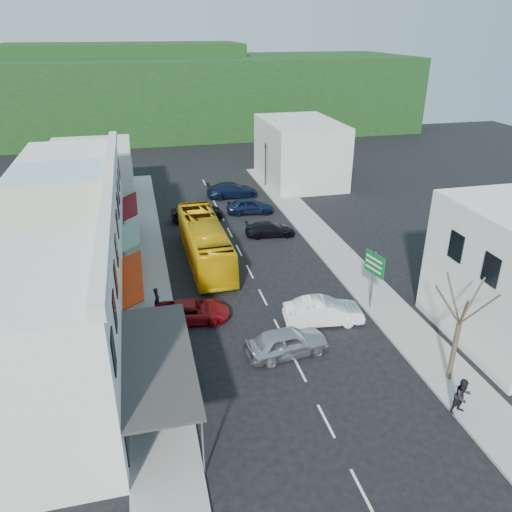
{
  "coord_description": "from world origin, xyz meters",
  "views": [
    {
      "loc": [
        -7.4,
        -24.65,
        16.88
      ],
      "look_at": [
        0.0,
        6.0,
        2.2
      ],
      "focal_mm": 35.0,
      "sensor_mm": 36.0,
      "label": 1
    }
  ],
  "objects_px": {
    "direction_sign": "(373,281)",
    "traffic_signal": "(265,165)",
    "street_tree": "(459,324)",
    "pedestrian_right": "(462,398)",
    "car_silver": "(287,344)",
    "bus": "(205,243)",
    "car_white": "(323,313)",
    "car_red": "(192,310)",
    "pedestrian_left": "(157,299)"
  },
  "relations": [
    {
      "from": "car_white",
      "to": "street_tree",
      "type": "xyz_separation_m",
      "value": [
        4.41,
        -6.77,
        2.79
      ]
    },
    {
      "from": "pedestrian_left",
      "to": "traffic_signal",
      "type": "relative_size",
      "value": 0.34
    },
    {
      "from": "car_silver",
      "to": "car_red",
      "type": "bearing_deg",
      "value": 37.25
    },
    {
      "from": "car_white",
      "to": "direction_sign",
      "type": "distance_m",
      "value": 3.9
    },
    {
      "from": "traffic_signal",
      "to": "car_red",
      "type": "bearing_deg",
      "value": 70.72
    },
    {
      "from": "bus",
      "to": "car_silver",
      "type": "height_order",
      "value": "bus"
    },
    {
      "from": "bus",
      "to": "street_tree",
      "type": "relative_size",
      "value": 1.66
    },
    {
      "from": "direction_sign",
      "to": "car_red",
      "type": "bearing_deg",
      "value": 160.79
    },
    {
      "from": "bus",
      "to": "pedestrian_right",
      "type": "xyz_separation_m",
      "value": [
        9.26,
        -19.73,
        -0.55
      ]
    },
    {
      "from": "car_silver",
      "to": "car_white",
      "type": "distance_m",
      "value": 4.07
    },
    {
      "from": "bus",
      "to": "car_silver",
      "type": "relative_size",
      "value": 2.64
    },
    {
      "from": "pedestrian_right",
      "to": "direction_sign",
      "type": "bearing_deg",
      "value": 81.1
    },
    {
      "from": "car_silver",
      "to": "pedestrian_left",
      "type": "xyz_separation_m",
      "value": [
        -6.76,
        6.27,
        0.3
      ]
    },
    {
      "from": "bus",
      "to": "car_white",
      "type": "height_order",
      "value": "bus"
    },
    {
      "from": "car_silver",
      "to": "pedestrian_left",
      "type": "bearing_deg",
      "value": 39.99
    },
    {
      "from": "direction_sign",
      "to": "bus",
      "type": "bearing_deg",
      "value": 121.43
    },
    {
      "from": "direction_sign",
      "to": "traffic_signal",
      "type": "xyz_separation_m",
      "value": [
        0.2,
        27.97,
        0.45
      ]
    },
    {
      "from": "bus",
      "to": "street_tree",
      "type": "bearing_deg",
      "value": -60.71
    },
    {
      "from": "car_white",
      "to": "street_tree",
      "type": "bearing_deg",
      "value": -140.45
    },
    {
      "from": "car_white",
      "to": "street_tree",
      "type": "relative_size",
      "value": 0.63
    },
    {
      "from": "car_white",
      "to": "car_red",
      "type": "relative_size",
      "value": 0.96
    },
    {
      "from": "car_silver",
      "to": "car_red",
      "type": "relative_size",
      "value": 0.96
    },
    {
      "from": "car_red",
      "to": "pedestrian_right",
      "type": "height_order",
      "value": "pedestrian_right"
    },
    {
      "from": "car_white",
      "to": "traffic_signal",
      "type": "height_order",
      "value": "traffic_signal"
    },
    {
      "from": "car_white",
      "to": "direction_sign",
      "type": "xyz_separation_m",
      "value": [
        3.56,
        0.82,
        1.35
      ]
    },
    {
      "from": "direction_sign",
      "to": "traffic_signal",
      "type": "height_order",
      "value": "traffic_signal"
    },
    {
      "from": "bus",
      "to": "car_red",
      "type": "height_order",
      "value": "bus"
    },
    {
      "from": "traffic_signal",
      "to": "street_tree",
      "type": "bearing_deg",
      "value": 95.34
    },
    {
      "from": "bus",
      "to": "pedestrian_left",
      "type": "distance_m",
      "value": 8.07
    },
    {
      "from": "car_red",
      "to": "direction_sign",
      "type": "relative_size",
      "value": 1.12
    },
    {
      "from": "street_tree",
      "to": "pedestrian_right",
      "type": "bearing_deg",
      "value": -111.91
    },
    {
      "from": "pedestrian_right",
      "to": "car_silver",
      "type": "bearing_deg",
      "value": 126.97
    },
    {
      "from": "bus",
      "to": "pedestrian_right",
      "type": "relative_size",
      "value": 6.82
    },
    {
      "from": "direction_sign",
      "to": "traffic_signal",
      "type": "distance_m",
      "value": 27.97
    },
    {
      "from": "car_silver",
      "to": "direction_sign",
      "type": "height_order",
      "value": "direction_sign"
    },
    {
      "from": "bus",
      "to": "pedestrian_right",
      "type": "distance_m",
      "value": 21.8
    },
    {
      "from": "car_white",
      "to": "direction_sign",
      "type": "relative_size",
      "value": 1.07
    },
    {
      "from": "bus",
      "to": "street_tree",
      "type": "height_order",
      "value": "street_tree"
    },
    {
      "from": "car_white",
      "to": "car_red",
      "type": "distance_m",
      "value": 8.14
    },
    {
      "from": "car_white",
      "to": "car_red",
      "type": "height_order",
      "value": "same"
    },
    {
      "from": "pedestrian_left",
      "to": "street_tree",
      "type": "height_order",
      "value": "street_tree"
    },
    {
      "from": "pedestrian_left",
      "to": "pedestrian_right",
      "type": "xyz_separation_m",
      "value": [
        13.36,
        -12.79,
        0.0
      ]
    },
    {
      "from": "bus",
      "to": "car_red",
      "type": "xyz_separation_m",
      "value": [
        -2.04,
        -8.4,
        -0.85
      ]
    },
    {
      "from": "car_silver",
      "to": "direction_sign",
      "type": "distance_m",
      "value": 7.64
    },
    {
      "from": "car_red",
      "to": "traffic_signal",
      "type": "bearing_deg",
      "value": -17.87
    },
    {
      "from": "bus",
      "to": "car_white",
      "type": "bearing_deg",
      "value": -62.48
    },
    {
      "from": "pedestrian_left",
      "to": "pedestrian_right",
      "type": "distance_m",
      "value": 18.49
    },
    {
      "from": "car_silver",
      "to": "street_tree",
      "type": "bearing_deg",
      "value": -126.14
    },
    {
      "from": "pedestrian_right",
      "to": "direction_sign",
      "type": "relative_size",
      "value": 0.42
    },
    {
      "from": "street_tree",
      "to": "car_white",
      "type": "bearing_deg",
      "value": 123.08
    }
  ]
}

